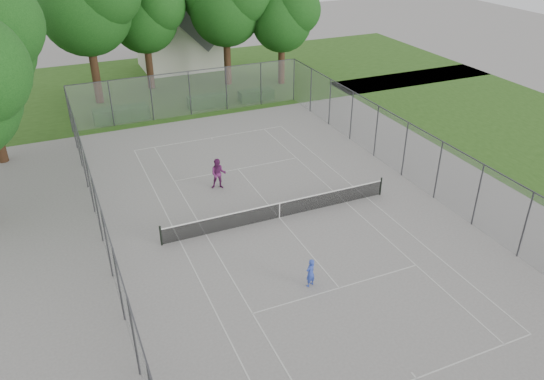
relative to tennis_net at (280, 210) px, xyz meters
name	(u,v)px	position (x,y,z in m)	size (l,w,h in m)	color
ground	(279,218)	(0.00, 0.00, -0.51)	(120.00, 120.00, 0.00)	slate
grass_far	(165,83)	(0.00, 26.00, -0.51)	(60.00, 20.00, 0.00)	#264A15
court_markings	(279,218)	(0.00, 0.00, -0.50)	(11.03, 23.83, 0.01)	beige
tennis_net	(280,210)	(0.00, 0.00, 0.00)	(12.87, 0.10, 1.10)	black
perimeter_fence	(280,188)	(0.00, 0.00, 1.30)	(18.08, 34.08, 3.52)	#38383D
tree_far_left	(85,2)	(-6.14, 22.85, 7.61)	(8.21, 7.50, 11.81)	#321D12
tree_far_midleft	(145,14)	(-1.30, 25.05, 5.99)	(6.59, 6.01, 9.47)	#321D12
tree_far_midright	(226,4)	(5.48, 23.38, 6.57)	(7.17, 6.55, 10.31)	#321D12
tree_far_right	(283,17)	(10.05, 21.61, 5.46)	(6.05, 5.52, 8.70)	#321D12
hedge_left	(121,114)	(-5.27, 17.95, 0.01)	(4.16, 1.25, 1.04)	#1B4315
hedge_mid	(207,101)	(1.72, 18.19, 0.00)	(3.24, 0.93, 1.02)	#1B4315
hedge_right	(256,95)	(6.03, 18.18, -0.07)	(2.96, 1.08, 0.89)	#1B4315
house	(179,27)	(2.99, 30.75, 3.42)	(7.84, 6.08, 9.76)	beige
girl_player	(310,273)	(-1.10, -5.72, 0.19)	(0.51, 0.33, 1.40)	#3048B5
woman_player	(218,174)	(-1.89, 4.50, 0.42)	(0.91, 0.71, 1.87)	#67225B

